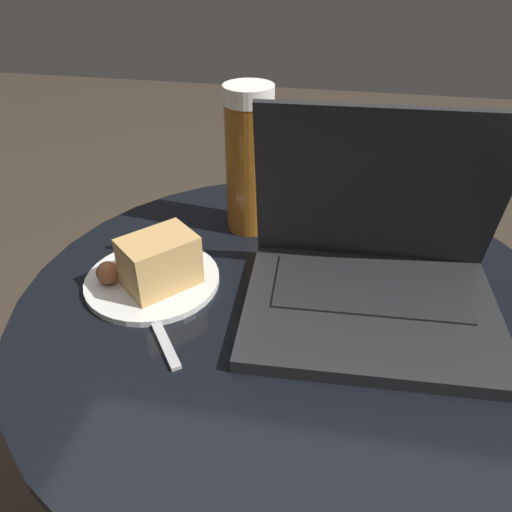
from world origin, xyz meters
TOP-DOWN VIEW (x-y plane):
  - table at (0.00, 0.00)m, footprint 0.73×0.73m
  - laptop at (0.10, 0.02)m, footprint 0.33×0.26m
  - beer_glass at (-0.09, 0.18)m, footprint 0.07×0.07m
  - snack_plate at (-0.19, -0.00)m, footprint 0.18×0.18m
  - fork at (-0.18, -0.06)m, footprint 0.13×0.16m

SIDE VIEW (x-z plane):
  - table at x=0.00m, z-range 0.14..0.71m
  - fork at x=-0.18m, z-range 0.56..0.57m
  - snack_plate at x=-0.19m, z-range 0.55..0.63m
  - laptop at x=0.10m, z-range 0.49..0.74m
  - beer_glass at x=-0.09m, z-range 0.56..0.79m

